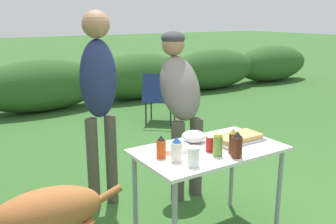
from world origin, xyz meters
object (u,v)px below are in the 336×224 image
at_px(folding_table, 209,158).
at_px(standing_person_in_gray_fleece, 181,98).
at_px(plate_stack, 174,148).
at_px(dog, 36,219).
at_px(paper_cup_stack, 193,157).
at_px(bbq_sauce_bottle, 237,145).
at_px(mixing_bowl, 194,136).
at_px(standing_person_in_red_jacket, 99,90).
at_px(beer_bottle, 233,141).
at_px(relish_jar, 218,145).
at_px(camp_chair_near_hedge, 159,96).
at_px(ketchup_bottle, 211,142).
at_px(food_tray, 238,138).
at_px(hot_sauce_bottle, 161,147).
at_px(mayo_bottle, 177,150).

distance_m(folding_table, standing_person_in_gray_fleece, 0.85).
bearing_deg(plate_stack, dog, -178.49).
height_order(paper_cup_stack, bbq_sauce_bottle, bbq_sauce_bottle).
relative_size(mixing_bowl, standing_person_in_red_jacket, 0.11).
height_order(beer_bottle, bbq_sauce_bottle, same).
relative_size(relish_jar, camp_chair_near_hedge, 0.19).
relative_size(folding_table, mixing_bowl, 5.77).
xyz_separation_m(bbq_sauce_bottle, dog, (-1.30, 0.34, -0.32)).
bearing_deg(standing_person_in_gray_fleece, relish_jar, -110.80).
distance_m(relish_jar, camp_chair_near_hedge, 3.38).
distance_m(dog, camp_chair_near_hedge, 3.84).
height_order(plate_stack, ketchup_bottle, ketchup_bottle).
xyz_separation_m(standing_person_in_gray_fleece, camp_chair_near_hedge, (1.09, 2.16, -0.49)).
relative_size(folding_table, standing_person_in_red_jacket, 0.63).
bearing_deg(ketchup_bottle, beer_bottle, -47.20).
height_order(folding_table, dog, dog).
bearing_deg(ketchup_bottle, paper_cup_stack, -149.98).
xyz_separation_m(food_tray, hot_sauce_bottle, (-0.69, 0.03, 0.05)).
bearing_deg(paper_cup_stack, relish_jar, 12.79).
height_order(food_tray, paper_cup_stack, paper_cup_stack).
distance_m(beer_bottle, bbq_sauce_bottle, 0.08).
relative_size(hot_sauce_bottle, mayo_bottle, 0.94).
relative_size(relish_jar, beer_bottle, 0.86).
distance_m(folding_table, camp_chair_near_hedge, 3.21).
distance_m(bbq_sauce_bottle, standing_person_in_red_jacket, 1.31).
xyz_separation_m(paper_cup_stack, standing_person_in_gray_fleece, (0.56, 0.96, 0.15)).
xyz_separation_m(hot_sauce_bottle, camp_chair_near_hedge, (1.74, 2.88, -0.35)).
xyz_separation_m(standing_person_in_red_jacket, camp_chair_near_hedge, (1.82, 1.98, -0.61)).
height_order(bbq_sauce_bottle, dog, bbq_sauce_bottle).
relative_size(plate_stack, mixing_bowl, 1.24).
bearing_deg(plate_stack, standing_person_in_red_jacket, 105.90).
height_order(paper_cup_stack, camp_chair_near_hedge, paper_cup_stack).
xyz_separation_m(hot_sauce_bottle, dog, (-0.86, 0.06, -0.31)).
height_order(ketchup_bottle, standing_person_in_gray_fleece, standing_person_in_gray_fleece).
distance_m(relish_jar, standing_person_in_red_jacket, 1.19).
bearing_deg(food_tray, standing_person_in_gray_fleece, 92.03).
bearing_deg(ketchup_bottle, folding_table, 57.57).
distance_m(relish_jar, hot_sauce_bottle, 0.40).
xyz_separation_m(mixing_bowl, hot_sauce_bottle, (-0.39, -0.15, 0.03)).
height_order(standing_person_in_red_jacket, camp_chair_near_hedge, standing_person_in_red_jacket).
xyz_separation_m(paper_cup_stack, beer_bottle, (0.38, 0.04, 0.02)).
distance_m(paper_cup_stack, dog, 1.04).
height_order(ketchup_bottle, standing_person_in_red_jacket, standing_person_in_red_jacket).
bearing_deg(beer_bottle, hot_sauce_bottle, 157.01).
xyz_separation_m(food_tray, relish_jar, (-0.33, -0.15, 0.05)).
bearing_deg(standing_person_in_red_jacket, bbq_sauce_bottle, -67.44).
distance_m(folding_table, beer_bottle, 0.25).
relative_size(food_tray, bbq_sauce_bottle, 2.18).
relative_size(mixing_bowl, camp_chair_near_hedge, 0.23).
bearing_deg(camp_chair_near_hedge, standing_person_in_red_jacket, -89.97).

